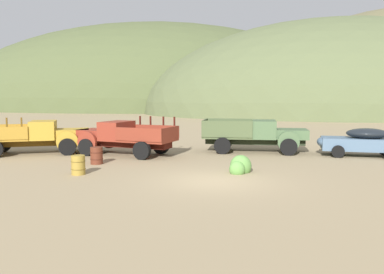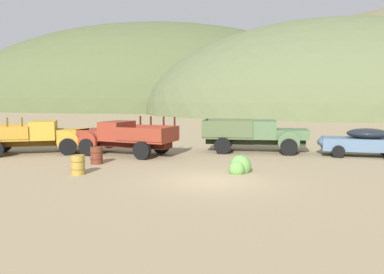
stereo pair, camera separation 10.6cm
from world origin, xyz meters
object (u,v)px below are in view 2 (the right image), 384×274
truck_weathered_green (262,135)px  oil_drum_by_truck (97,155)px  car_chalk_blue (360,142)px  truck_rust_red (119,137)px  truck_mustard (42,136)px  oil_drum_foreground (78,165)px

truck_weathered_green → oil_drum_by_truck: size_ratio=7.41×
car_chalk_blue → oil_drum_by_truck: size_ratio=5.59×
truck_rust_red → oil_drum_by_truck: bearing=102.5°
truck_weathered_green → oil_drum_by_truck: bearing=-146.3°
truck_mustard → oil_drum_by_truck: size_ratio=7.78×
oil_drum_by_truck → oil_drum_foreground: size_ratio=1.01×
oil_drum_by_truck → oil_drum_foreground: (0.06, -2.60, -0.01)m
truck_rust_red → truck_weathered_green: truck_rust_red is taller
oil_drum_foreground → truck_mustard: bearing=127.1°
car_chalk_blue → oil_drum_foreground: bearing=34.0°
truck_weathered_green → oil_drum_by_truck: truck_weathered_green is taller
truck_mustard → car_chalk_blue: (18.00, 0.43, -0.19)m
truck_rust_red → oil_drum_by_truck: 3.20m
truck_rust_red → oil_drum_by_truck: size_ratio=7.26×
truck_mustard → truck_rust_red: 4.58m
truck_weathered_green → car_chalk_blue: truck_weathered_green is taller
truck_rust_red → car_chalk_blue: truck_rust_red is taller
truck_mustard → truck_rust_red: (4.58, -0.06, 0.01)m
oil_drum_by_truck → truck_weathered_green: bearing=29.7°
truck_mustard → oil_drum_by_truck: (4.32, -3.20, -0.59)m
oil_drum_foreground → car_chalk_blue: bearing=24.6°
truck_weathered_green → car_chalk_blue: size_ratio=1.33×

